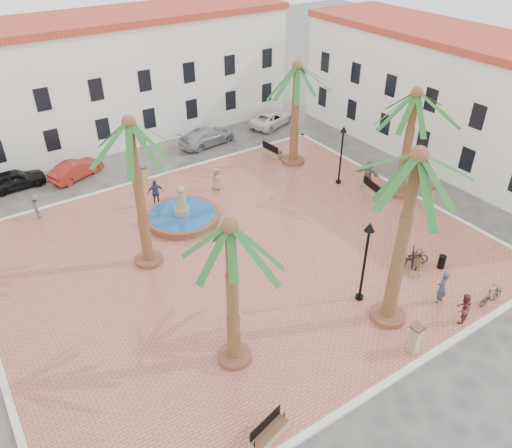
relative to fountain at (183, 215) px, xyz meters
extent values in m
plane|color=#56544F|center=(1.27, -4.73, -0.47)|extent=(120.00, 120.00, 0.00)
cube|color=#BC644E|center=(1.27, -4.73, -0.39)|extent=(26.00, 22.00, 0.15)
cube|color=silver|center=(1.27, 6.27, -0.39)|extent=(26.30, 0.30, 0.16)
cube|color=silver|center=(1.27, -15.73, -0.39)|extent=(26.30, 0.30, 0.16)
cube|color=silver|center=(14.27, -4.73, -0.39)|extent=(0.30, 22.30, 0.16)
cube|color=white|center=(1.27, 15.27, 4.03)|extent=(30.00, 7.00, 9.00)
cube|color=#BC3E29|center=(1.27, 15.27, 8.78)|extent=(30.40, 7.40, 0.50)
cube|color=black|center=(-4.36, 11.79, 1.73)|extent=(1.00, 0.12, 1.60)
cube|color=black|center=(-0.61, 11.79, 1.73)|extent=(1.00, 0.12, 1.60)
cube|color=black|center=(3.14, 11.79, 1.73)|extent=(1.00, 0.12, 1.60)
cube|color=black|center=(6.89, 11.79, 1.73)|extent=(1.00, 0.12, 1.60)
cube|color=black|center=(10.64, 11.79, 1.73)|extent=(1.00, 0.12, 1.60)
cube|color=black|center=(14.39, 11.79, 1.73)|extent=(1.00, 0.12, 1.60)
cube|color=black|center=(-4.36, 11.79, 4.73)|extent=(1.00, 0.12, 1.60)
cube|color=black|center=(-0.61, 11.79, 4.73)|extent=(1.00, 0.12, 1.60)
cube|color=black|center=(3.14, 11.79, 4.73)|extent=(1.00, 0.12, 1.60)
cube|color=black|center=(6.89, 11.79, 4.73)|extent=(1.00, 0.12, 1.60)
cube|color=black|center=(10.64, 11.79, 4.73)|extent=(1.00, 0.12, 1.60)
cube|color=black|center=(14.39, 11.79, 4.73)|extent=(1.00, 0.12, 1.60)
cube|color=white|center=(21.27, -2.73, 3.78)|extent=(7.00, 26.00, 8.50)
cube|color=#BC3E29|center=(21.27, -2.73, 8.28)|extent=(7.40, 26.40, 0.50)
cube|color=black|center=(17.80, -6.79, 1.73)|extent=(0.12, 1.00, 1.60)
cube|color=black|center=(17.80, -3.08, 1.73)|extent=(0.12, 1.00, 1.60)
cube|color=black|center=(17.80, 0.64, 1.73)|extent=(0.12, 1.00, 1.60)
cube|color=black|center=(17.80, 4.35, 1.73)|extent=(0.12, 1.00, 1.60)
cube|color=black|center=(17.80, 8.06, 1.73)|extent=(0.12, 1.00, 1.60)
cube|color=black|center=(17.80, -6.79, 4.73)|extent=(0.12, 1.00, 1.60)
cube|color=black|center=(17.80, -3.08, 4.73)|extent=(0.12, 1.00, 1.60)
cube|color=black|center=(17.80, 0.64, 4.73)|extent=(0.12, 1.00, 1.60)
cube|color=black|center=(17.80, 4.35, 4.73)|extent=(0.12, 1.00, 1.60)
cube|color=black|center=(17.80, 8.06, 4.73)|extent=(0.12, 1.00, 1.60)
cylinder|color=brown|center=(0.00, 0.00, -0.10)|extent=(4.54, 4.54, 0.43)
cylinder|color=#194C8C|center=(0.00, 0.00, 0.09)|extent=(4.00, 4.00, 0.06)
cylinder|color=#908C5F|center=(0.00, 0.00, 0.11)|extent=(0.97, 0.97, 0.87)
cylinder|color=#908C5F|center=(0.00, 0.00, 0.98)|extent=(0.65, 0.65, 1.30)
sphere|color=#908C5F|center=(0.00, 0.00, 1.79)|extent=(0.48, 0.48, 0.48)
cylinder|color=brown|center=(-3.44, -2.74, -0.20)|extent=(1.52, 1.52, 0.23)
cylinder|color=brown|center=(-3.44, -2.74, 3.83)|extent=(0.49, 0.49, 7.84)
sphere|color=brown|center=(-3.44, -2.74, 7.75)|extent=(0.67, 0.67, 0.67)
cylinder|color=brown|center=(-3.13, -11.15, -0.21)|extent=(1.50, 1.50, 0.23)
cylinder|color=brown|center=(-3.13, -11.15, 3.22)|extent=(0.49, 0.49, 6.63)
sphere|color=brown|center=(-3.13, -11.15, 6.54)|extent=(0.66, 0.66, 0.66)
cylinder|color=brown|center=(4.22, -13.05, -0.19)|extent=(1.68, 1.68, 0.25)
cylinder|color=brown|center=(4.22, -13.05, 4.04)|extent=(0.55, 0.55, 8.22)
sphere|color=brown|center=(4.22, -13.05, 8.15)|extent=(0.73, 0.73, 0.73)
cylinder|color=brown|center=(13.62, -5.07, -0.19)|extent=(1.73, 1.73, 0.26)
cylinder|color=brown|center=(13.62, -5.07, 3.26)|extent=(0.56, 0.56, 6.64)
sphere|color=brown|center=(13.62, -5.07, 6.58)|extent=(0.76, 0.76, 0.76)
cylinder|color=brown|center=(10.50, 2.62, -0.19)|extent=(1.70, 1.70, 0.26)
cylinder|color=brown|center=(10.50, 2.62, 3.40)|extent=(0.55, 0.55, 6.94)
sphere|color=brown|center=(10.50, 2.62, 6.87)|extent=(0.74, 0.74, 0.74)
cube|color=#908C5F|center=(-4.06, -15.13, -0.13)|extent=(1.82, 0.94, 0.39)
cube|color=#56351E|center=(-4.06, -15.13, 0.10)|extent=(1.72, 0.87, 0.06)
cube|color=black|center=(-4.11, -14.93, 0.36)|extent=(1.61, 0.45, 0.48)
cylinder|color=black|center=(-4.86, -15.33, 0.21)|extent=(0.05, 0.05, 0.29)
cylinder|color=black|center=(-3.26, -14.93, 0.21)|extent=(0.05, 0.05, 0.29)
cube|color=#908C5F|center=(8.26, -11.17, -0.13)|extent=(1.67, 1.50, 0.38)
cube|color=#56351E|center=(8.26, -11.17, 0.09)|extent=(1.57, 1.40, 0.06)
cube|color=black|center=(8.13, -11.01, 0.35)|extent=(1.29, 1.06, 0.48)
cylinder|color=black|center=(7.63, -11.69, 0.21)|extent=(0.05, 0.05, 0.29)
cylinder|color=black|center=(8.89, -10.66, 0.21)|extent=(0.05, 0.05, 0.29)
cube|color=#908C5F|center=(12.05, -4.24, -0.10)|extent=(0.97, 2.04, 0.44)
cube|color=#56351E|center=(12.05, -4.24, 0.15)|extent=(0.90, 1.93, 0.07)
cube|color=black|center=(11.82, -4.19, 0.44)|extent=(0.42, 1.83, 0.55)
cylinder|color=black|center=(11.87, -5.15, 0.28)|extent=(0.05, 0.05, 0.33)
cylinder|color=black|center=(12.24, -3.33, 0.28)|extent=(0.05, 0.05, 0.33)
cube|color=#908C5F|center=(9.89, 4.43, -0.11)|extent=(0.75, 1.93, 0.42)
cube|color=#56351E|center=(9.89, 4.43, 0.13)|extent=(0.69, 1.82, 0.06)
cube|color=black|center=(9.66, 4.41, 0.41)|extent=(0.22, 1.77, 0.52)
cylinder|color=black|center=(9.97, 3.55, 0.26)|extent=(0.05, 0.05, 0.31)
cylinder|color=black|center=(9.80, 5.32, 0.26)|extent=(0.05, 0.05, 0.31)
cylinder|color=black|center=(4.04, -11.33, -0.23)|extent=(0.40, 0.40, 0.18)
cylinder|color=black|center=(4.04, -11.33, 1.79)|extent=(0.13, 0.13, 4.00)
cone|color=black|center=(4.04, -11.33, 3.96)|extent=(0.49, 0.49, 0.44)
sphere|color=beige|center=(4.04, -11.33, 3.79)|extent=(0.27, 0.27, 0.27)
cylinder|color=black|center=(11.17, -1.72, -0.24)|extent=(0.37, 0.37, 0.17)
cylinder|color=black|center=(11.17, -1.72, 1.65)|extent=(0.12, 0.12, 3.73)
cone|color=black|center=(11.17, -1.72, 3.67)|extent=(0.46, 0.46, 0.41)
sphere|color=beige|center=(11.17, -1.72, 3.52)|extent=(0.25, 0.25, 0.25)
cube|color=#908C5F|center=(3.60, -15.13, 0.36)|extent=(0.45, 0.45, 1.37)
cube|color=brown|center=(3.60, -15.13, 1.10)|extent=(0.56, 0.56, 0.11)
cube|color=#908C5F|center=(-0.08, 5.67, 0.28)|extent=(0.40, 0.40, 1.21)
cube|color=brown|center=(-0.08, 5.67, 0.94)|extent=(0.50, 0.50, 0.09)
cube|color=#908C5F|center=(13.67, -7.32, 0.39)|extent=(0.44, 0.44, 1.41)
cube|color=brown|center=(13.67, -7.32, 1.15)|extent=(0.55, 0.55, 0.11)
cylinder|color=black|center=(9.40, -11.95, 0.06)|extent=(0.39, 0.39, 0.76)
imported|color=#343A50|center=(7.12, -13.68, 0.60)|extent=(0.71, 0.50, 1.84)
imported|color=black|center=(8.31, -10.91, 0.14)|extent=(1.83, 1.27, 0.91)
imported|color=maroon|center=(6.83, -15.13, 0.49)|extent=(0.93, 0.81, 1.63)
imported|color=black|center=(9.09, -15.13, 0.16)|extent=(1.62, 0.52, 0.96)
imported|color=#95795A|center=(3.63, 2.15, 0.47)|extent=(0.82, 0.58, 1.58)
imported|color=#34425B|center=(-0.62, 2.52, 0.60)|extent=(1.12, 0.57, 1.83)
imported|color=#4C4C51|center=(-7.31, 5.19, 0.49)|extent=(0.63, 1.06, 1.61)
imported|color=slate|center=(12.52, -3.09, 0.59)|extent=(1.19, 1.75, 1.82)
imported|color=black|center=(-7.61, 10.20, 0.20)|extent=(3.97, 1.68, 1.34)
imported|color=maroon|center=(-3.68, 9.43, 0.18)|extent=(4.17, 2.81, 1.30)
imported|color=#A7A8B0|center=(6.86, 9.29, 0.23)|extent=(5.06, 2.68, 1.40)
imported|color=white|center=(13.50, 9.64, 0.16)|extent=(4.97, 3.51, 1.26)
camera|label=1|loc=(-10.58, -24.01, 16.41)|focal=35.00mm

